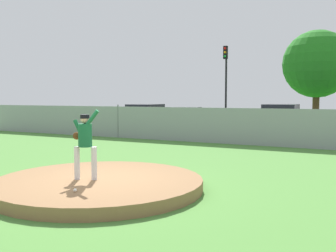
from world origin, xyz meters
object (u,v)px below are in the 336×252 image
parked_car_charcoal (183,120)px  baseball (75,190)px  pitcher_youth (85,139)px  parked_car_navy (281,121)px  traffic_light_near (226,73)px  parked_car_silver (146,118)px

parked_car_charcoal → baseball: bearing=-72.4°
pitcher_youth → baseball: 1.51m
parked_car_navy → traffic_light_near: size_ratio=0.72×
traffic_light_near → parked_car_charcoal: bearing=-105.9°
parked_car_navy → baseball: bearing=-93.3°
baseball → traffic_light_near: bearing=100.5°
baseball → traffic_light_near: size_ratio=0.01×
parked_car_silver → traffic_light_near: (4.21, 4.01, 3.06)m
parked_car_silver → baseball: bearing=-63.8°
parked_car_charcoal → traffic_light_near: 5.53m
baseball → parked_car_charcoal: bearing=107.6°
parked_car_silver → parked_car_navy: size_ratio=1.07×
parked_car_charcoal → parked_car_navy: (5.92, 0.26, 0.10)m
parked_car_silver → parked_car_navy: (8.89, -0.11, 0.03)m
parked_car_charcoal → parked_car_navy: parked_car_navy is taller
traffic_light_near → parked_car_silver: bearing=-136.4°
pitcher_youth → traffic_light_near: traffic_light_near is taller
pitcher_youth → parked_car_navy: (1.52, 15.00, -0.36)m
pitcher_youth → parked_car_navy: 15.08m
parked_car_charcoal → parked_car_navy: size_ratio=1.06×
baseball → parked_car_charcoal: 16.57m
traffic_light_near → pitcher_youth: bearing=-80.6°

